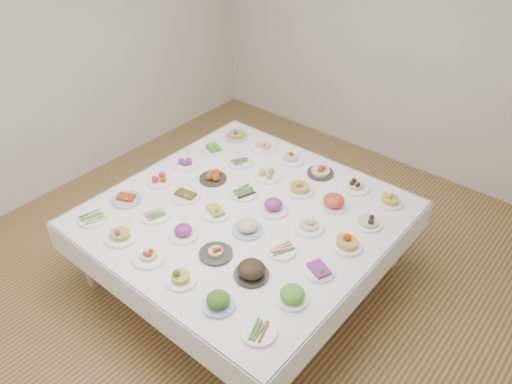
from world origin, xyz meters
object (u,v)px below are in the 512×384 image
Objects in this scene: dish_0 at (93,218)px; dish_35 at (390,198)px; dish_18 at (186,163)px; display_table at (245,218)px.

dish_0 is 2.56m from dish_35.
dish_0 is 1.00× the size of dish_35.
dish_35 reaches higher than dish_0.
dish_18 is 1.95m from dish_35.
dish_35 reaches higher than dish_18.
dish_35 is at bearing 22.07° from dish_18.
display_table is 10.01× the size of dish_35.
display_table is 9.99× the size of dish_0.
dish_0 is (-0.91, -0.90, 0.09)m from display_table.
dish_0 is 1.08m from dish_18.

